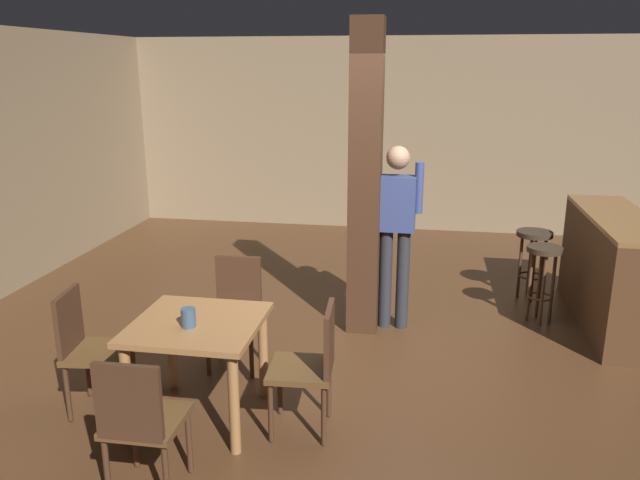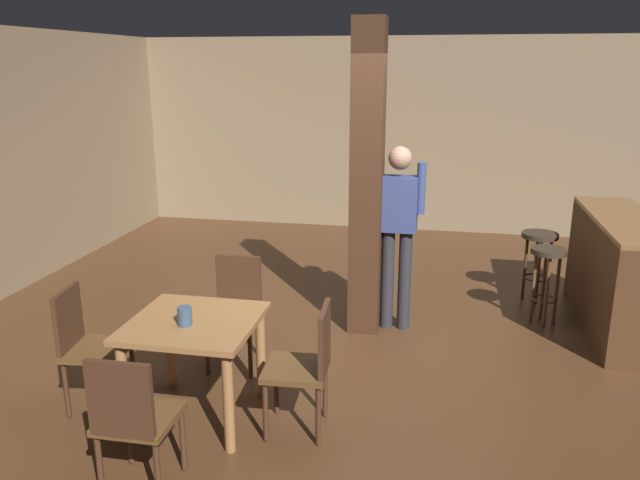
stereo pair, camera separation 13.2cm
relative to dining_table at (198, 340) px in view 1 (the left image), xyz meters
The scene contains 13 objects.
ground_plane 1.61m from the dining_table, 46.25° to the left, with size 10.80×10.80×0.00m, color #422816.
wall_back 5.73m from the dining_table, 79.52° to the left, with size 8.00×0.10×2.80m, color #756047.
pillar 2.14m from the dining_table, 61.24° to the left, with size 0.28×0.28×2.80m, color #382114.
dining_table is the anchor object (origin of this frame).
chair_west 0.82m from the dining_table, behind, with size 0.47×0.47×0.89m.
chair_south 0.86m from the dining_table, 91.64° to the right, with size 0.42×0.42×0.89m.
chair_east 0.80m from the dining_table, ahead, with size 0.44×0.44×0.89m.
chair_north 0.85m from the dining_table, 89.58° to the left, with size 0.44×0.44×0.89m.
napkin_cup 0.22m from the dining_table, 100.91° to the right, with size 0.10×0.10×0.13m, color #33475B.
standing_person 2.25m from the dining_table, 55.96° to the left, with size 0.47×0.21×1.72m.
bar_counter 3.92m from the dining_table, 35.49° to the left, with size 0.56×1.92×1.06m.
bar_stool_near 3.41m from the dining_table, 39.79° to the left, with size 0.33×0.33×0.76m.
bar_stool_mid 3.86m from the dining_table, 47.05° to the left, with size 0.37×0.37×0.74m.
Camera 1 is at (0.46, -4.80, 2.42)m, focal length 35.00 mm.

